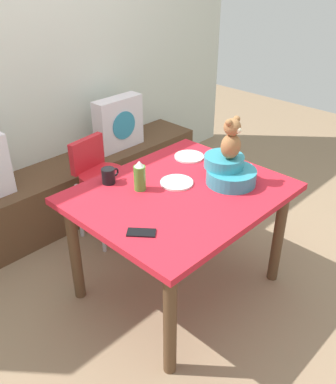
% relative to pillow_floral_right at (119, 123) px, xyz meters
% --- Properties ---
extents(ground_plane, '(8.00, 8.00, 0.00)m').
position_rel_pillow_floral_right_xyz_m(ground_plane, '(-0.56, -1.22, -0.68)').
color(ground_plane, '#8C7256').
extents(back_wall, '(4.40, 0.10, 2.60)m').
position_rel_pillow_floral_right_xyz_m(back_wall, '(-0.56, 0.29, 0.62)').
color(back_wall, silver).
rests_on(back_wall, ground_plane).
extents(window_bench, '(2.60, 0.44, 0.46)m').
position_rel_pillow_floral_right_xyz_m(window_bench, '(-0.56, 0.02, -0.45)').
color(window_bench, brown).
rests_on(window_bench, ground_plane).
extents(pillow_floral_right, '(0.44, 0.15, 0.44)m').
position_rel_pillow_floral_right_xyz_m(pillow_floral_right, '(0.00, 0.00, 0.00)').
color(pillow_floral_right, silver).
rests_on(pillow_floral_right, window_bench).
extents(dining_table, '(1.20, 0.99, 0.74)m').
position_rel_pillow_floral_right_xyz_m(dining_table, '(-0.56, -1.22, -0.04)').
color(dining_table, red).
rests_on(dining_table, ground_plane).
extents(highchair, '(0.36, 0.48, 0.79)m').
position_rel_pillow_floral_right_xyz_m(highchair, '(-0.53, -0.42, -0.16)').
color(highchair, red).
rests_on(highchair, ground_plane).
extents(infant_seat_teal, '(0.30, 0.33, 0.16)m').
position_rel_pillow_floral_right_xyz_m(infant_seat_teal, '(-0.28, -1.36, 0.13)').
color(infant_seat_teal, teal).
rests_on(infant_seat_teal, dining_table).
extents(teddy_bear, '(0.13, 0.12, 0.25)m').
position_rel_pillow_floral_right_xyz_m(teddy_bear, '(-0.28, -1.36, 0.34)').
color(teddy_bear, '#95643B').
rests_on(teddy_bear, infant_seat_teal).
extents(ketchup_bottle, '(0.07, 0.07, 0.18)m').
position_rel_pillow_floral_right_xyz_m(ketchup_bottle, '(-0.71, -1.04, 0.15)').
color(ketchup_bottle, '#4C8C33').
rests_on(ketchup_bottle, dining_table).
extents(coffee_mug, '(0.12, 0.08, 0.09)m').
position_rel_pillow_floral_right_xyz_m(coffee_mug, '(-0.79, -0.85, 0.11)').
color(coffee_mug, black).
rests_on(coffee_mug, dining_table).
extents(dinner_plate_near, '(0.20, 0.20, 0.01)m').
position_rel_pillow_floral_right_xyz_m(dinner_plate_near, '(-0.18, -0.96, 0.07)').
color(dinner_plate_near, white).
rests_on(dinner_plate_near, dining_table).
extents(dinner_plate_far, '(0.20, 0.20, 0.01)m').
position_rel_pillow_floral_right_xyz_m(dinner_plate_far, '(-0.51, -1.15, 0.07)').
color(dinner_plate_far, white).
rests_on(dinner_plate_far, dining_table).
extents(cell_phone, '(0.15, 0.16, 0.01)m').
position_rel_pillow_floral_right_xyz_m(cell_phone, '(-1.01, -1.37, 0.06)').
color(cell_phone, black).
rests_on(cell_phone, dining_table).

